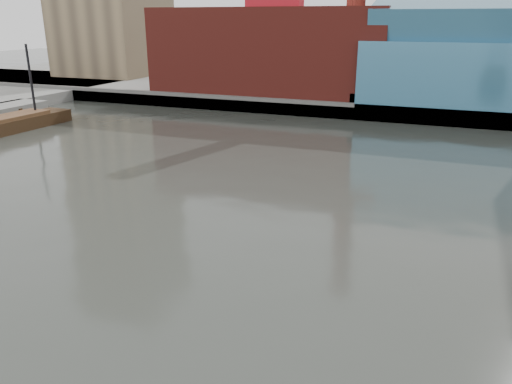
% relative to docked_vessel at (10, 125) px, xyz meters
% --- Properties ---
extents(ground, '(400.00, 400.00, 0.00)m').
position_rel_docked_vessel_xyz_m(ground, '(48.96, -35.98, -0.85)').
color(ground, '#252823').
rests_on(ground, ground).
extents(promenade_far, '(220.00, 60.00, 2.00)m').
position_rel_docked_vessel_xyz_m(promenade_far, '(48.96, 56.02, 0.15)').
color(promenade_far, slate).
rests_on(promenade_far, ground).
extents(seawall, '(220.00, 1.00, 2.60)m').
position_rel_docked_vessel_xyz_m(seawall, '(48.96, 26.52, 0.45)').
color(seawall, '#4C4C49').
rests_on(seawall, ground).
extents(docked_vessel, '(5.24, 19.78, 13.33)m').
position_rel_docked_vessel_xyz_m(docked_vessel, '(0.00, 0.00, 0.00)').
color(docked_vessel, black).
rests_on(docked_vessel, ground).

